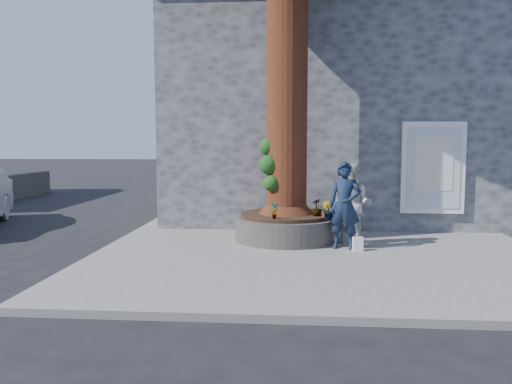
{
  "coord_description": "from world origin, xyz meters",
  "views": [
    {
      "loc": [
        0.97,
        -9.14,
        2.3
      ],
      "look_at": [
        0.16,
        1.45,
        1.25
      ],
      "focal_mm": 35.0,
      "sensor_mm": 36.0,
      "label": 1
    }
  ],
  "objects": [
    {
      "name": "plant_a",
      "position": [
        0.56,
        1.15,
        0.9
      ],
      "size": [
        0.22,
        0.22,
        0.35
      ],
      "primitive_type": "imported",
      "rotation": [
        0.0,
        0.0,
        0.74
      ],
      "color": "gray",
      "rests_on": "planter"
    },
    {
      "name": "yellow_line",
      "position": [
        -3.05,
        1.0,
        0.0
      ],
      "size": [
        0.1,
        30.0,
        0.01
      ],
      "primitive_type": "cube",
      "color": "yellow",
      "rests_on": "ground"
    },
    {
      "name": "woman",
      "position": [
        2.22,
        1.51,
        0.99
      ],
      "size": [
        1.06,
        0.98,
        1.75
      ],
      "primitive_type": "imported",
      "rotation": [
        0.0,
        0.0,
        -0.47
      ],
      "color": "beige",
      "rests_on": "pavement"
    },
    {
      "name": "plant_d",
      "position": [
        1.65,
        1.47,
        0.86
      ],
      "size": [
        0.3,
        0.32,
        0.28
      ],
      "primitive_type": "imported",
      "rotation": [
        0.0,
        0.0,
        5.07
      ],
      "color": "gray",
      "rests_on": "planter"
    },
    {
      "name": "planter",
      "position": [
        0.8,
        2.0,
        0.41
      ],
      "size": [
        2.3,
        2.3,
        0.6
      ],
      "color": "black",
      "rests_on": "pavement"
    },
    {
      "name": "shopping_bag",
      "position": [
        2.27,
        0.92,
        0.26
      ],
      "size": [
        0.22,
        0.15,
        0.28
      ],
      "primitive_type": "cube",
      "rotation": [
        0.0,
        0.0,
        0.15
      ],
      "color": "white",
      "rests_on": "pavement"
    },
    {
      "name": "ground",
      "position": [
        0.0,
        0.0,
        0.0
      ],
      "size": [
        120.0,
        120.0,
        0.0
      ],
      "primitive_type": "plane",
      "color": "black",
      "rests_on": "ground"
    },
    {
      "name": "plant_b",
      "position": [
        1.65,
        1.15,
        0.91
      ],
      "size": [
        0.29,
        0.29,
        0.38
      ],
      "primitive_type": "imported",
      "rotation": [
        0.0,
        0.0,
        2.31
      ],
      "color": "gray",
      "rests_on": "planter"
    },
    {
      "name": "stone_shop",
      "position": [
        2.5,
        7.2,
        3.16
      ],
      "size": [
        10.3,
        8.3,
        6.3
      ],
      "color": "#46484B",
      "rests_on": "ground"
    },
    {
      "name": "man",
      "position": [
        2.01,
        1.11,
        1.02
      ],
      "size": [
        0.73,
        0.56,
        1.8
      ],
      "primitive_type": "imported",
      "rotation": [
        0.0,
        0.0,
        -0.21
      ],
      "color": "#131E34",
      "rests_on": "pavement"
    },
    {
      "name": "pavement",
      "position": [
        1.5,
        1.0,
        0.06
      ],
      "size": [
        9.0,
        8.0,
        0.12
      ],
      "primitive_type": "cube",
      "color": "slate",
      "rests_on": "ground"
    },
    {
      "name": "plant_c",
      "position": [
        1.46,
        1.62,
        0.91
      ],
      "size": [
        0.29,
        0.29,
        0.37
      ],
      "primitive_type": "imported",
      "rotation": [
        0.0,
        0.0,
        3.8
      ],
      "color": "gray",
      "rests_on": "planter"
    }
  ]
}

